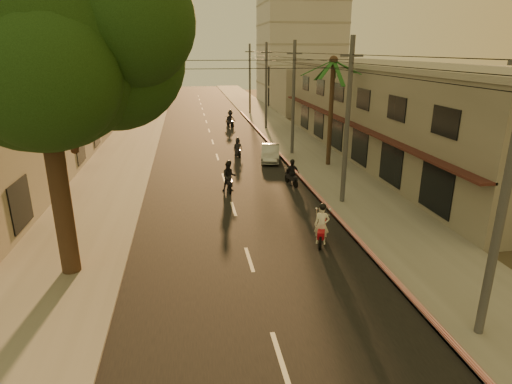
% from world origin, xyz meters
% --- Properties ---
extents(ground, '(160.00, 160.00, 0.00)m').
position_xyz_m(ground, '(0.00, 0.00, 0.00)').
color(ground, '#383023').
rests_on(ground, ground).
extents(road, '(10.00, 140.00, 0.02)m').
position_xyz_m(road, '(0.00, 20.00, 0.01)').
color(road, black).
rests_on(road, ground).
extents(sidewalk_right, '(5.00, 140.00, 0.12)m').
position_xyz_m(sidewalk_right, '(7.50, 20.00, 0.06)').
color(sidewalk_right, slate).
rests_on(sidewalk_right, ground).
extents(sidewalk_left, '(5.00, 140.00, 0.12)m').
position_xyz_m(sidewalk_left, '(-7.50, 20.00, 0.06)').
color(sidewalk_left, slate).
rests_on(sidewalk_left, ground).
extents(curb_stripe, '(0.20, 60.00, 0.20)m').
position_xyz_m(curb_stripe, '(5.10, 15.00, 0.10)').
color(curb_stripe, red).
rests_on(curb_stripe, ground).
extents(shophouse_row, '(8.80, 34.20, 7.30)m').
position_xyz_m(shophouse_row, '(13.95, 18.00, 3.65)').
color(shophouse_row, gray).
rests_on(shophouse_row, ground).
extents(distant_tower, '(12.10, 12.10, 28.00)m').
position_xyz_m(distant_tower, '(16.00, 56.00, 14.00)').
color(distant_tower, '#B7B5B2').
rests_on(distant_tower, ground).
extents(broadleaf_tree, '(9.60, 8.70, 12.10)m').
position_xyz_m(broadleaf_tree, '(-6.61, 2.14, 8.48)').
color(broadleaf_tree, black).
rests_on(broadleaf_tree, ground).
extents(palm_tree, '(5.00, 5.00, 8.20)m').
position_xyz_m(palm_tree, '(8.00, 16.00, 7.15)').
color(palm_tree, black).
rests_on(palm_tree, ground).
extents(utility_poles, '(1.20, 48.26, 9.00)m').
position_xyz_m(utility_poles, '(6.20, 20.00, 6.54)').
color(utility_poles, '#38383A').
rests_on(utility_poles, ground).
extents(filler_right, '(8.00, 14.00, 6.00)m').
position_xyz_m(filler_right, '(14.00, 45.00, 3.00)').
color(filler_right, gray).
rests_on(filler_right, ground).
extents(filler_left_near, '(8.00, 14.00, 4.40)m').
position_xyz_m(filler_left_near, '(-14.00, 34.00, 2.20)').
color(filler_left_near, gray).
rests_on(filler_left_near, ground).
extents(filler_left_far, '(8.00, 14.00, 7.00)m').
position_xyz_m(filler_left_far, '(-14.00, 52.00, 3.50)').
color(filler_left_far, gray).
rests_on(filler_left_far, ground).
extents(scooter_red, '(1.06, 1.87, 1.93)m').
position_xyz_m(scooter_red, '(3.41, 3.04, 0.86)').
color(scooter_red, black).
rests_on(scooter_red, ground).
extents(scooter_mid_a, '(0.91, 1.97, 1.94)m').
position_xyz_m(scooter_mid_a, '(0.09, 11.22, 0.87)').
color(scooter_mid_a, black).
rests_on(scooter_mid_a, ground).
extents(scooter_mid_b, '(1.13, 1.74, 1.73)m').
position_xyz_m(scooter_mid_b, '(4.16, 11.69, 0.79)').
color(scooter_mid_b, black).
rests_on(scooter_mid_b, ground).
extents(scooter_far_a, '(0.86, 1.61, 1.58)m').
position_xyz_m(scooter_far_a, '(1.66, 19.91, 0.72)').
color(scooter_far_a, black).
rests_on(scooter_far_a, ground).
extents(scooter_far_b, '(1.55, 1.93, 1.95)m').
position_xyz_m(scooter_far_b, '(2.49, 33.76, 0.89)').
color(scooter_far_b, black).
rests_on(scooter_far_b, ground).
extents(parked_car, '(2.89, 4.40, 1.27)m').
position_xyz_m(parked_car, '(4.01, 18.10, 0.64)').
color(parked_car, '#9EA1A6').
rests_on(parked_car, ground).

